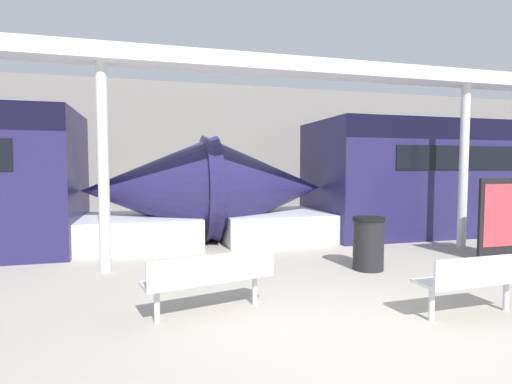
% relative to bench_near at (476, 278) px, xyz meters
% --- Properties ---
extents(ground_plane, '(60.00, 60.00, 0.00)m').
position_rel_bench_near_xyz_m(ground_plane, '(-1.65, -0.18, -0.50)').
color(ground_plane, '#A8A093').
extents(station_wall, '(56.00, 0.20, 5.00)m').
position_rel_bench_near_xyz_m(station_wall, '(-1.65, 11.27, 2.00)').
color(station_wall, gray).
rests_on(station_wall, ground_plane).
extents(bench_near, '(1.48, 0.49, 0.79)m').
position_rel_bench_near_xyz_m(bench_near, '(0.00, 0.00, 0.00)').
color(bench_near, silver).
rests_on(bench_near, ground_plane).
extents(bench_far, '(1.72, 0.82, 0.79)m').
position_rel_bench_near_xyz_m(bench_far, '(-3.14, 0.94, 0.00)').
color(bench_far, silver).
rests_on(bench_far, ground_plane).
extents(trash_bin, '(0.58, 0.58, 0.96)m').
position_rel_bench_near_xyz_m(trash_bin, '(-0.04, 2.41, -0.01)').
color(trash_bin, black).
rests_on(trash_bin, ground_plane).
extents(poster_board, '(1.11, 0.07, 1.64)m').
position_rel_bench_near_xyz_m(poster_board, '(2.94, 2.40, 0.34)').
color(poster_board, black).
rests_on(poster_board, ground_plane).
extents(support_column_near, '(0.19, 0.19, 3.68)m').
position_rel_bench_near_xyz_m(support_column_near, '(-4.64, 3.50, 1.34)').
color(support_column_near, silver).
rests_on(support_column_near, ground_plane).
extents(support_column_far, '(0.19, 0.19, 3.68)m').
position_rel_bench_near_xyz_m(support_column_far, '(2.99, 3.50, 1.34)').
color(support_column_far, silver).
rests_on(support_column_far, ground_plane).
extents(canopy_beam, '(28.00, 0.60, 0.28)m').
position_rel_bench_near_xyz_m(canopy_beam, '(-4.64, 3.50, 3.32)').
color(canopy_beam, silver).
rests_on(canopy_beam, support_column_near).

